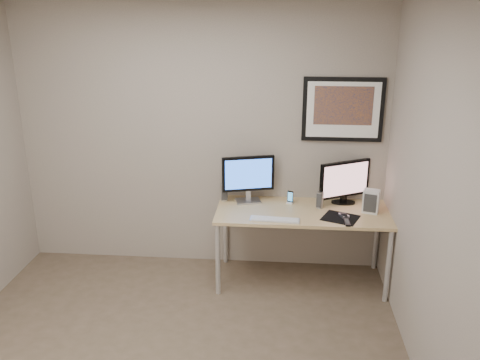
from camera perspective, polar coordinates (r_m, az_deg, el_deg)
The scene contains 13 objects.
room at distance 3.71m, azimuth -7.65°, elevation 4.94°, with size 3.60×3.60×3.60m.
desk at distance 4.79m, azimuth 6.99°, elevation -4.15°, with size 1.60×0.70×0.73m.
framed_art at distance 4.86m, azimuth 11.49°, elevation 7.76°, with size 0.75×0.04×0.60m.
monitor_large at distance 4.85m, azimuth 0.92°, elevation 0.34°, with size 0.49×0.22×0.46m.
monitor_tv at distance 4.92m, azimuth 11.67°, elevation -0.13°, with size 0.49×0.29×0.42m.
speaker_left at distance 4.95m, azimuth -1.77°, elevation -1.33°, with size 0.07×0.07×0.18m, color #ADADB2.
speaker_right at distance 4.83m, azimuth 8.98°, elevation -2.19°, with size 0.06×0.06×0.16m, color #ADADB2.
phone_dock at distance 4.90m, azimuth 5.67°, elevation -1.93°, with size 0.06×0.06×0.13m, color black.
keyboard at distance 4.53m, azimuth 3.94°, elevation -4.44°, with size 0.44×0.12×0.02m, color silver.
mousepad at distance 4.65m, azimuth 11.21°, elevation -4.18°, with size 0.30×0.27×0.00m, color black.
mouse at distance 4.68m, azimuth 11.59°, elevation -3.84°, with size 0.06×0.10×0.03m, color black.
remote at distance 4.56m, azimuth 11.92°, elevation -4.63°, with size 0.04×0.16×0.02m, color black.
fan_unit at distance 4.80m, azimuth 14.50°, elevation -2.33°, with size 0.14×0.10×0.22m, color silver.
Camera 1 is at (0.79, -3.06, 2.52)m, focal length 38.00 mm.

